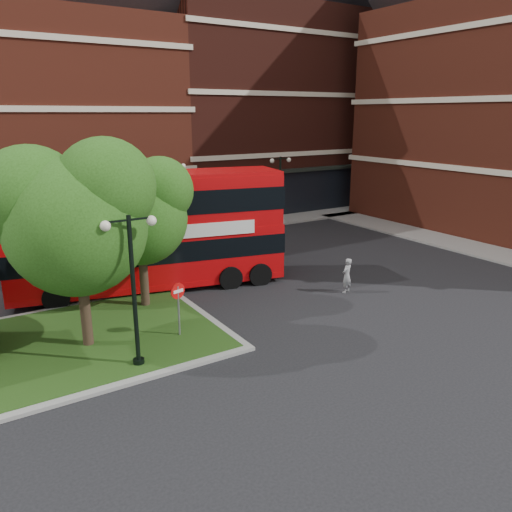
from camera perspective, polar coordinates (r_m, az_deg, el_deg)
ground at (r=18.99m, az=3.00°, el=-8.56°), size 120.00×120.00×0.00m
pavement_far at (r=33.10m, az=-13.70°, el=1.88°), size 44.00×3.00×0.12m
pavement_side at (r=31.99m, az=25.68°, el=0.24°), size 3.00×28.00×0.12m
terrace_far_right at (r=45.00m, az=-0.00°, el=16.18°), size 18.00×12.00×16.00m
traffic_island at (r=18.87m, az=-23.40°, el=-9.89°), size 12.60×7.60×0.15m
tree_island_west at (r=17.26m, az=-20.31°, el=4.68°), size 5.40×4.71×7.21m
tree_island_east at (r=20.50m, az=-13.45°, el=5.33°), size 4.46×3.90×6.29m
lamp_island at (r=15.79m, az=-13.85°, el=-3.18°), size 1.72×0.36×5.00m
lamp_far_left at (r=31.39m, az=-9.36°, el=6.54°), size 1.72×0.36×5.00m
lamp_far_right at (r=35.24m, az=2.77°, el=7.75°), size 1.72×0.36×5.00m
bus at (r=23.19m, az=-12.17°, el=3.65°), size 12.55×5.35×4.67m
woman at (r=22.98m, az=10.33°, el=-2.21°), size 0.68×0.54×1.61m
car_silver at (r=29.90m, az=-21.33°, el=0.94°), size 3.98×1.68×1.34m
car_white at (r=35.58m, az=-0.03°, el=4.33°), size 4.10×1.43×1.35m
no_entry_sign at (r=18.04m, az=-8.89°, el=-4.91°), size 0.58×0.18×2.11m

